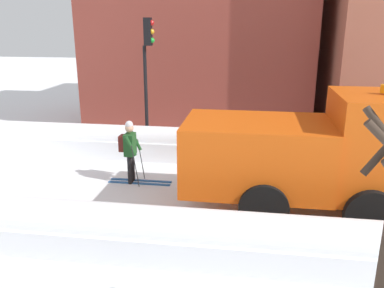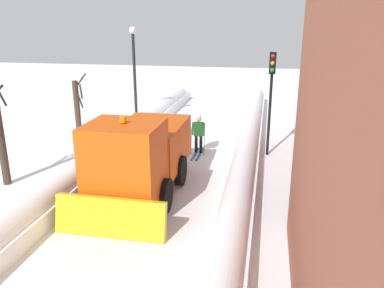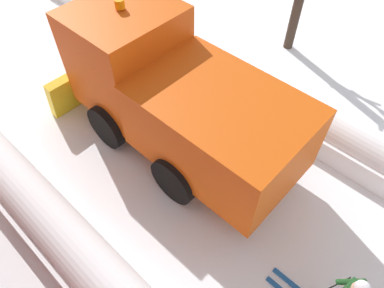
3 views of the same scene
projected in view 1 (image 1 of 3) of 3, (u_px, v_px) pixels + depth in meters
name	position (u px, v px, depth m)	size (l,w,h in m)	color
ground_plane	(321.00, 203.00, 10.17)	(80.00, 80.00, 0.00)	white
snowbank_left	(308.00, 151.00, 12.75)	(1.10, 36.00, 1.08)	white
snowbank_right	(348.00, 249.00, 7.32)	(1.10, 36.00, 1.01)	white
building_brick_near	(202.00, 23.00, 17.79)	(6.37, 9.40, 8.70)	brown
plow_truck	(313.00, 153.00, 9.33)	(3.20, 5.98, 3.12)	#DB510F
skier	(130.00, 149.00, 11.24)	(0.62, 1.80, 1.81)	black
traffic_light_pole	(148.00, 60.00, 13.55)	(0.28, 0.42, 4.55)	black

